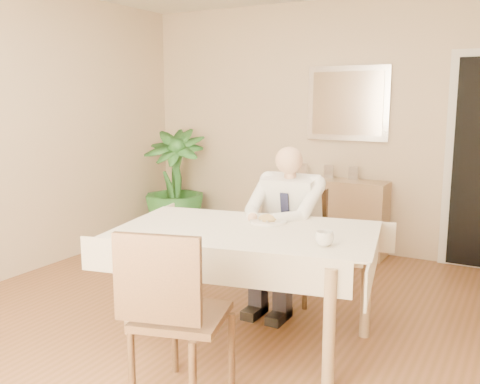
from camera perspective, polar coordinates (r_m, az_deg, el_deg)
The scene contains 16 objects.
room at distance 3.46m, azimuth -2.80°, elevation 4.82°, with size 5.00×5.02×2.60m.
mirror at distance 5.66m, azimuth 11.40°, elevation 9.25°, with size 0.86×0.04×0.76m.
dining_table at distance 3.58m, azimuth 0.69°, elevation -5.26°, with size 1.91×1.34×0.75m.
chair_far at distance 4.40m, azimuth 6.11°, elevation -4.68°, with size 0.43×0.43×0.89m.
chair_near at distance 2.85m, azimuth -7.25°, elevation -12.13°, with size 0.56×0.56×0.96m.
seated_man at distance 4.10m, azimuth 4.61°, elevation -2.99°, with size 0.48×0.72×1.24m.
plate at distance 3.74m, azimuth 3.06°, elevation -3.14°, with size 0.26×0.26×0.02m, color white.
food at distance 3.74m, azimuth 3.06°, elevation -2.82°, with size 0.14×0.14×0.06m, color olive.
knife at distance 3.67m, azimuth 3.21°, elevation -3.14°, with size 0.01×0.01×0.13m, color silver.
fork at distance 3.70m, azimuth 2.10°, elevation -3.01°, with size 0.01×0.01×0.13m, color silver.
coffee_mug at distance 3.20m, azimuth 9.01°, elevation -4.92°, with size 0.11×0.11×0.09m, color white.
sideboard at distance 5.66m, azimuth 10.54°, elevation -2.60°, with size 0.97×0.33×0.78m, color #927753.
photo_frame_left at distance 5.78m, azimuth 6.71°, elevation 2.38°, with size 0.10×0.02×0.14m, color silver.
photo_frame_center at distance 5.69m, azimuth 9.45°, elevation 2.19°, with size 0.10×0.02×0.14m, color silver.
photo_frame_right at distance 5.61m, azimuth 11.98°, elevation 1.99°, with size 0.10×0.02×0.14m, color silver.
potted_palm at distance 6.22m, azimuth -6.98°, elevation 0.86°, with size 0.70×0.70×1.25m, color #20531E.
Camera 1 is at (1.80, -2.93, 1.62)m, focal length 40.00 mm.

